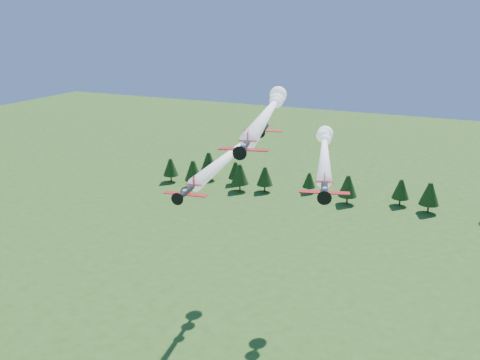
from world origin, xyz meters
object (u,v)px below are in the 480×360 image
at_px(plane_left, 237,149).
at_px(plane_right, 325,149).
at_px(plane_lead, 269,110).
at_px(plane_slot, 264,128).

bearing_deg(plane_left, plane_right, -6.57).
bearing_deg(plane_lead, plane_slot, -88.54).
bearing_deg(plane_right, plane_lead, -142.53).
height_order(plane_lead, plane_slot, plane_lead).
bearing_deg(plane_left, plane_slot, -63.11).
relative_size(plane_lead, plane_left, 0.94).
xyz_separation_m(plane_left, plane_slot, (14.20, -20.02, 9.63)).
xyz_separation_m(plane_lead, plane_left, (-11.34, 10.08, -10.98)).
relative_size(plane_right, plane_slot, 6.31).
distance_m(plane_lead, plane_right, 16.19).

